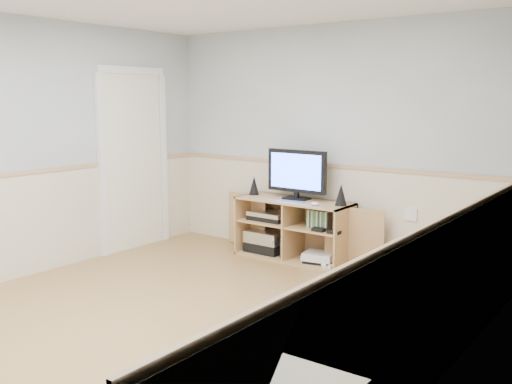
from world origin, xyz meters
TOP-DOWN VIEW (x-y plane):
  - room at (-0.06, 0.12)m, footprint 4.04×4.54m
  - media_cabinet at (-0.21, 2.04)m, footprint 2.00×0.48m
  - monitor at (-0.21, 2.03)m, footprint 0.71×0.18m
  - speaker_left at (-0.77, 2.00)m, footprint 0.11×0.11m
  - speaker_right at (0.34, 2.00)m, footprint 0.12×0.12m
  - keyboard at (-0.17, 1.84)m, footprint 0.30×0.16m
  - mouse at (0.13, 1.84)m, footprint 0.10×0.08m
  - av_components at (-0.56, 1.98)m, footprint 0.52×0.32m
  - game_consoles at (0.11, 1.97)m, footprint 0.46×0.32m
  - game_cases at (0.13, 1.96)m, footprint 0.26×0.14m
  - wall_outlet at (1.00, 2.23)m, footprint 0.12×0.03m

SIDE VIEW (x-z plane):
  - game_consoles at x=0.11m, z-range 0.02..0.13m
  - av_components at x=-0.56m, z-range -0.01..0.45m
  - media_cabinet at x=-0.21m, z-range 0.01..0.66m
  - game_cases at x=0.13m, z-range 0.39..0.58m
  - wall_outlet at x=1.00m, z-range 0.54..0.66m
  - keyboard at x=-0.17m, z-range 0.65..0.66m
  - mouse at x=0.13m, z-range 0.65..0.69m
  - speaker_left at x=-0.77m, z-range 0.65..0.86m
  - speaker_right at x=0.34m, z-range 0.65..0.87m
  - monitor at x=-0.21m, z-range 0.67..1.21m
  - room at x=-0.06m, z-range -0.05..2.49m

